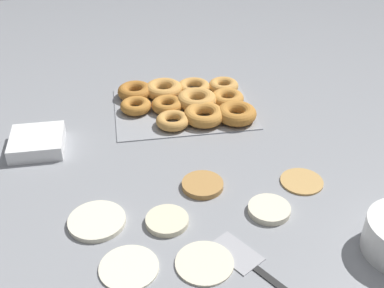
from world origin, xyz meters
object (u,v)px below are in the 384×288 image
Objects in this scene: pancake_3 at (167,221)px; spatula at (245,259)px; pancake_1 at (269,209)px; donut_tray at (188,102)px; pancake_4 at (202,184)px; pancake_5 at (97,221)px; container_stack at (37,142)px; pancake_6 at (129,267)px; pancake_0 at (204,262)px; pancake_2 at (302,181)px.

pancake_3 is 0.18m from spatula.
pancake_1 is 0.23× the size of donut_tray.
pancake_4 is (0.12, -0.11, -0.00)m from pancake_1.
spatula is at bearing 91.21° from donut_tray.
pancake_5 is (0.23, 0.08, -0.00)m from pancake_4.
container_stack is at bearing -32.98° from pancake_1.
pancake_4 is 0.24× the size of donut_tray.
pancake_4 is 0.44m from container_stack.
donut_tray is (-0.12, -0.47, 0.01)m from pancake_3.
pancake_1 is 0.60m from container_stack.
pancake_0 is at bearing 174.98° from pancake_6.
pancake_1 is 0.67× the size of container_stack.
pancake_2 is at bearing -154.66° from pancake_6.
pancake_6 is (0.30, 0.11, -0.00)m from pancake_1.
pancake_1 is 0.13m from pancake_2.
spatula is at bearing 47.77° from pancake_2.
container_stack reaches higher than pancake_4.
container_stack reaches higher than pancake_3.
pancake_1 is 0.32m from pancake_6.
pancake_6 is 0.84× the size of container_stack.
pancake_2 is (-0.26, -0.20, -0.00)m from pancake_0.
container_stack is 0.61m from spatula.
pancake_6 is (0.18, 0.21, -0.00)m from pancake_4.
pancake_0 is at bearing 80.32° from pancake_4.
pancake_6 is at bearing 52.74° from spatula.
pancake_3 is at bearing 131.52° from container_stack.
pancake_3 is (0.05, -0.12, 0.00)m from pancake_0.
donut_tray is at bearing -31.68° from spatula.
pancake_6 is 0.48m from container_stack.
pancake_2 is 1.04× the size of pancake_4.
pancake_3 is 0.43× the size of spatula.
pancake_1 is 0.22m from pancake_3.
pancake_0 is at bearing 143.70° from pancake_5.
donut_tray is (0.10, -0.47, 0.01)m from pancake_1.
pancake_0 is at bearing 37.53° from pancake_2.
donut_tray is (0.20, -0.38, 0.01)m from pancake_2.
pancake_4 is at bearing -99.68° from pancake_0.
pancake_0 is 0.53× the size of spatula.
pancake_1 is 0.80× the size of pancake_6.
pancake_4 reaches higher than spatula.
pancake_0 and pancake_6 have the same top height.
pancake_0 is 0.13m from pancake_3.
pancake_5 is 0.30× the size of donut_tray.
pancake_0 is 1.17× the size of pancake_4.
pancake_0 and pancake_2 have the same top height.
pancake_4 is 0.36m from donut_tray.
donut_tray reaches higher than pancake_3.
pancake_0 is 0.99× the size of pancake_6.
spatula is at bearing 55.33° from pancake_1.
donut_tray is at bearing -62.41° from pancake_2.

